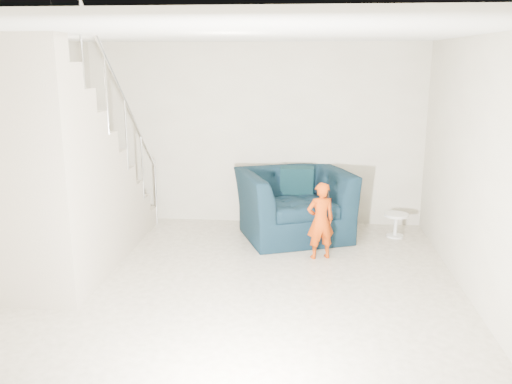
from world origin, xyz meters
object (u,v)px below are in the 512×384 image
(armchair, at_px, (294,204))
(toddler, at_px, (320,221))
(side_table, at_px, (396,221))
(staircase, at_px, (66,193))

(armchair, height_order, toddler, toddler)
(armchair, xyz_separation_m, side_table, (1.44, 0.10, -0.24))
(side_table, relative_size, staircase, 0.09)
(staircase, bearing_deg, toddler, 12.86)
(armchair, xyz_separation_m, staircase, (-2.61, -1.52, 0.48))
(armchair, bearing_deg, staircase, -170.55)
(side_table, height_order, staircase, staircase)
(toddler, xyz_separation_m, staircase, (-2.96, -0.67, 0.46))
(staircase, bearing_deg, armchair, 30.18)
(armchair, xyz_separation_m, toddler, (0.35, -0.84, 0.02))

